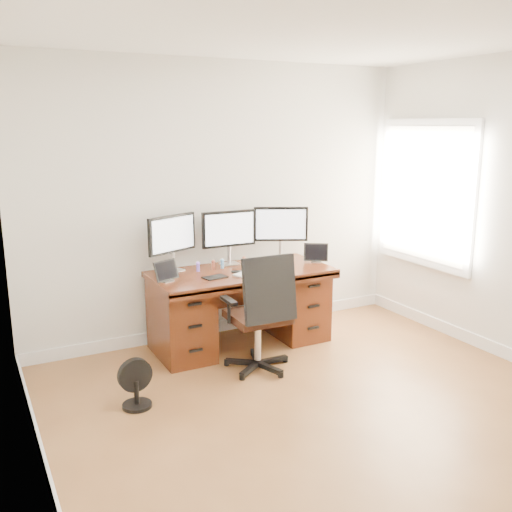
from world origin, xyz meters
name	(u,v)px	position (x,y,z in m)	size (l,w,h in m)	color
ground	(355,431)	(0.00, 0.00, 0.00)	(4.50, 4.50, 0.00)	brown
back_wall	(221,201)	(0.00, 2.25, 1.35)	(4.00, 0.10, 2.70)	silver
desk	(240,305)	(0.00, 1.83, 0.40)	(1.70, 0.80, 0.75)	#4D200F
office_chair	(260,333)	(-0.11, 1.20, 0.35)	(0.60, 0.57, 1.05)	black
floor_fan	(136,384)	(-1.25, 1.05, 0.19)	(0.26, 0.22, 0.38)	black
monitor_left	(172,236)	(-0.58, 2.07, 1.09)	(0.52, 0.25, 0.53)	silver
monitor_center	(229,231)	(0.00, 2.07, 1.09)	(0.55, 0.15, 0.53)	silver
monitor_right	(281,226)	(0.58, 2.07, 1.09)	(0.51, 0.27, 0.53)	silver
tablet_left	(167,272)	(-0.75, 1.75, 0.84)	(0.25, 0.15, 0.19)	silver
tablet_right	(316,254)	(0.81, 1.75, 0.84)	(0.24, 0.19, 0.19)	silver
keyboard	(246,273)	(-0.03, 1.66, 0.76)	(0.25, 0.11, 0.01)	silver
trackpad	(280,271)	(0.30, 1.58, 0.76)	(0.13, 0.13, 0.01)	silver
drawing_tablet	(215,277)	(-0.33, 1.67, 0.76)	(0.21, 0.13, 0.01)	black
phone	(238,272)	(-0.05, 1.75, 0.76)	(0.13, 0.06, 0.01)	black
figurine_purple	(198,266)	(-0.38, 1.95, 0.80)	(0.04, 0.04, 0.09)	#835CDE
figurine_brown	(213,264)	(-0.22, 1.95, 0.80)	(0.04, 0.04, 0.09)	brown
figurine_blue	(222,263)	(-0.13, 1.95, 0.80)	(0.04, 0.04, 0.09)	#62A2E0
figurine_orange	(244,260)	(0.10, 1.95, 0.80)	(0.04, 0.04, 0.09)	#E67A53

